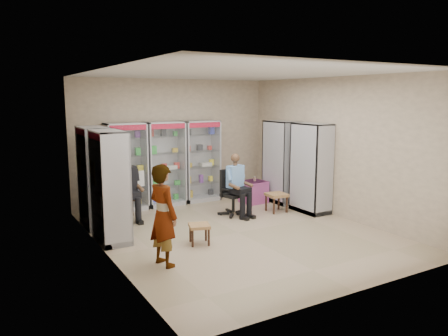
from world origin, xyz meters
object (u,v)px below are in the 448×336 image
wooden_chair (126,197)px  seated_shopkeeper (235,187)px  pink_trunk (253,192)px  cabinet_right_far (281,162)px  cabinet_left_near (110,187)px  cabinet_back_right (201,161)px  cabinet_back_mid (165,164)px  cabinet_right_near (311,168)px  office_chair (233,192)px  woven_stool_b (199,234)px  cabinet_back_left (126,167)px  cabinet_left_far (95,177)px  standing_man (163,215)px  woven_stool_a (276,203)px

wooden_chair → seated_shopkeeper: seated_shopkeeper is taller
pink_trunk → cabinet_right_far: bearing=-23.5°
cabinet_left_near → pink_trunk: cabinet_left_near is taller
cabinet_back_right → cabinet_back_mid: bearing=180.0°
cabinet_right_near → pink_trunk: size_ratio=3.61×
seated_shopkeeper → office_chair: bearing=77.1°
woven_stool_b → cabinet_back_mid: bearing=78.8°
cabinet_back_right → woven_stool_b: size_ratio=5.63×
woven_stool_b → cabinet_right_near: bearing=12.7°
cabinet_back_right → office_chair: 1.67m
cabinet_back_left → cabinet_left_far: 1.32m
cabinet_back_left → cabinet_back_right: size_ratio=1.00×
cabinet_left_near → office_chair: 2.89m
cabinet_back_right → pink_trunk: 1.52m
cabinet_back_mid → woven_stool_b: cabinet_back_mid is taller
seated_shopkeeper → cabinet_back_left: bearing=126.0°
cabinet_right_near → seated_shopkeeper: bearing=70.4°
cabinet_left_far → standing_man: cabinet_left_far is taller
cabinet_left_far → standing_man: 2.65m
cabinet_back_left → pink_trunk: cabinet_back_left is taller
seated_shopkeeper → standing_man: size_ratio=0.81×
cabinet_left_near → cabinet_right_near: bearing=87.4°
cabinet_back_right → cabinet_right_far: bearing=-34.7°
woven_stool_a → cabinet_left_near: bearing=-177.3°
cabinet_back_mid → cabinet_left_far: size_ratio=1.00×
office_chair → standing_man: standing_man is taller
cabinet_right_far → wooden_chair: 3.84m
woven_stool_b → cabinet_left_near: bearing=144.8°
cabinet_right_near → cabinet_back_right: bearing=36.2°
seated_shopkeeper → cabinet_right_far: bearing=4.4°
cabinet_back_right → office_chair: (-0.01, -1.59, -0.49)m
office_chair → standing_man: size_ratio=0.64×
wooden_chair → pink_trunk: (3.16, -0.13, -0.20)m
wooden_chair → woven_stool_a: wooden_chair is taller
cabinet_left_far → cabinet_back_mid: bearing=116.3°
cabinet_back_left → cabinet_back_mid: size_ratio=1.00×
cabinet_right_far → wooden_chair: size_ratio=2.13×
cabinet_back_left → standing_man: 3.60m
cabinet_back_right → cabinet_right_near: 2.76m
pink_trunk → standing_man: size_ratio=0.35×
cabinet_back_left → cabinet_right_near: (3.53, -2.23, 0.00)m
cabinet_left_far → pink_trunk: 3.91m
cabinet_right_far → office_chair: 1.78m
cabinet_back_left → woven_stool_a: (2.87, -1.85, -0.79)m
cabinet_back_right → cabinet_left_far: 2.98m
pink_trunk → cabinet_back_left: bearing=163.5°
cabinet_back_right → cabinet_left_near: (-2.83, -2.03, 0.00)m
cabinet_left_far → cabinet_back_right: bearing=108.2°
cabinet_back_mid → cabinet_right_far: size_ratio=1.00×
cabinet_back_mid → cabinet_back_right: bearing=0.0°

